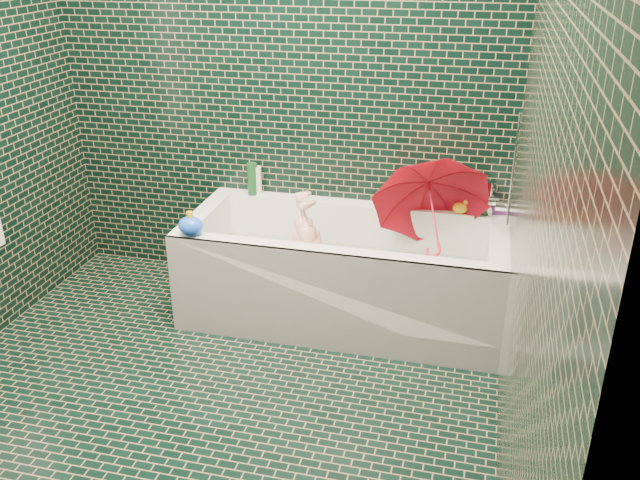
% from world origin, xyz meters
% --- Properties ---
extents(floor, '(2.80, 2.80, 0.00)m').
position_xyz_m(floor, '(0.00, 0.00, 0.00)').
color(floor, black).
rests_on(floor, ground).
extents(wall_back, '(2.80, 0.00, 2.80)m').
position_xyz_m(wall_back, '(0.00, 1.40, 1.25)').
color(wall_back, black).
rests_on(wall_back, floor).
extents(wall_right, '(0.00, 2.80, 2.80)m').
position_xyz_m(wall_right, '(1.30, 0.00, 1.25)').
color(wall_right, black).
rests_on(wall_right, floor).
extents(bathtub, '(1.70, 0.75, 0.55)m').
position_xyz_m(bathtub, '(0.45, 1.01, 0.21)').
color(bathtub, white).
rests_on(bathtub, floor).
extents(bath_mat, '(1.35, 0.47, 0.01)m').
position_xyz_m(bath_mat, '(0.45, 1.02, 0.16)').
color(bath_mat, green).
rests_on(bath_mat, bathtub).
extents(water, '(1.48, 0.53, 0.00)m').
position_xyz_m(water, '(0.45, 1.02, 0.30)').
color(water, silver).
rests_on(water, bathtub).
extents(faucet, '(0.18, 0.19, 0.55)m').
position_xyz_m(faucet, '(1.26, 1.02, 0.77)').
color(faucet, silver).
rests_on(faucet, wall_right).
extents(child, '(0.86, 0.55, 0.29)m').
position_xyz_m(child, '(0.30, 0.98, 0.31)').
color(child, '#EAA792').
rests_on(child, bathtub).
extents(umbrella, '(0.80, 0.86, 0.87)m').
position_xyz_m(umbrella, '(0.91, 1.09, 0.62)').
color(umbrella, red).
rests_on(umbrella, bathtub).
extents(soap_bottle_a, '(0.12, 0.12, 0.24)m').
position_xyz_m(soap_bottle_a, '(1.16, 1.36, 0.55)').
color(soap_bottle_a, white).
rests_on(soap_bottle_a, bathtub).
extents(soap_bottle_b, '(0.10, 0.10, 0.21)m').
position_xyz_m(soap_bottle_b, '(1.25, 1.35, 0.55)').
color(soap_bottle_b, '#5E2079').
rests_on(soap_bottle_b, bathtub).
extents(soap_bottle_c, '(0.15, 0.15, 0.17)m').
position_xyz_m(soap_bottle_c, '(1.15, 1.33, 0.55)').
color(soap_bottle_c, '#13451E').
rests_on(soap_bottle_c, bathtub).
extents(bottle_right_tall, '(0.07, 0.07, 0.24)m').
position_xyz_m(bottle_right_tall, '(1.08, 1.35, 0.67)').
color(bottle_right_tall, '#13451E').
rests_on(bottle_right_tall, bathtub).
extents(bottle_right_pump, '(0.07, 0.07, 0.19)m').
position_xyz_m(bottle_right_pump, '(1.19, 1.35, 0.64)').
color(bottle_right_pump, silver).
rests_on(bottle_right_pump, bathtub).
extents(bottle_left_tall, '(0.07, 0.07, 0.19)m').
position_xyz_m(bottle_left_tall, '(-0.17, 1.33, 0.65)').
color(bottle_left_tall, '#13451E').
rests_on(bottle_left_tall, bathtub).
extents(bottle_left_short, '(0.06, 0.06, 0.17)m').
position_xyz_m(bottle_left_short, '(-0.14, 1.35, 0.63)').
color(bottle_left_short, white).
rests_on(bottle_left_short, bathtub).
extents(rubber_duck, '(0.11, 0.09, 0.09)m').
position_xyz_m(rubber_duck, '(1.04, 1.33, 0.59)').
color(rubber_duck, gold).
rests_on(rubber_duck, bathtub).
extents(bath_toy, '(0.14, 0.12, 0.13)m').
position_xyz_m(bath_toy, '(-0.28, 0.70, 0.61)').
color(bath_toy, blue).
rests_on(bath_toy, bathtub).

